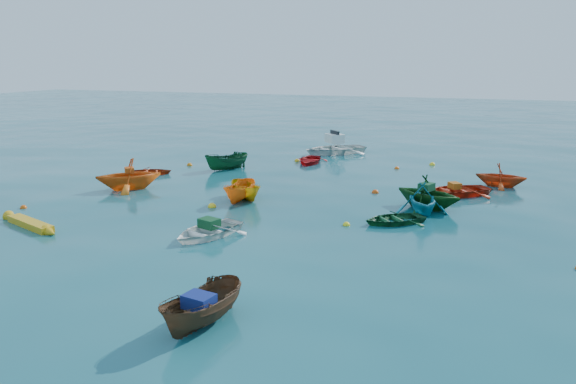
% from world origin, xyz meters
% --- Properties ---
extents(ground, '(160.00, 160.00, 0.00)m').
position_xyz_m(ground, '(0.00, 0.00, 0.00)').
color(ground, '#0A424E').
rests_on(ground, ground).
extents(dinghy_white_near, '(3.03, 3.57, 0.63)m').
position_xyz_m(dinghy_white_near, '(-1.01, -1.23, 0.00)').
color(dinghy_white_near, white).
rests_on(dinghy_white_near, ground).
extents(sampan_brown_mid, '(1.59, 3.02, 1.11)m').
position_xyz_m(sampan_brown_mid, '(2.31, -7.81, 0.00)').
color(sampan_brown_mid, '#4F311C').
rests_on(sampan_brown_mid, ground).
extents(dinghy_orange_w, '(4.26, 4.19, 1.70)m').
position_xyz_m(dinghy_orange_w, '(-8.46, 4.45, 0.00)').
color(dinghy_orange_w, orange).
rests_on(dinghy_orange_w, ground).
extents(sampan_yellow_mid, '(2.48, 2.42, 0.97)m').
position_xyz_m(sampan_yellow_mid, '(-1.97, 4.58, 0.00)').
color(sampan_yellow_mid, gold).
rests_on(sampan_yellow_mid, ground).
extents(dinghy_green_e, '(3.17, 3.03, 0.54)m').
position_xyz_m(dinghy_green_e, '(5.34, 2.90, 0.00)').
color(dinghy_green_e, '#114B26').
rests_on(dinghy_green_e, ground).
extents(dinghy_cyan_se, '(2.97, 3.22, 1.41)m').
position_xyz_m(dinghy_cyan_se, '(6.21, 4.92, 0.00)').
color(dinghy_cyan_se, teal).
rests_on(dinghy_cyan_se, ground).
extents(dinghy_red_nw, '(3.06, 2.80, 0.52)m').
position_xyz_m(dinghy_red_nw, '(-9.56, 7.97, 0.00)').
color(dinghy_red_nw, '#B7320F').
rests_on(dinghy_red_nw, ground).
extents(sampan_orange_n, '(1.07, 2.73, 1.05)m').
position_xyz_m(sampan_orange_n, '(-2.08, 4.14, 0.00)').
color(sampan_orange_n, orange).
rests_on(sampan_orange_n, ground).
extents(dinghy_green_n, '(3.82, 3.60, 1.60)m').
position_xyz_m(dinghy_green_n, '(6.38, 5.75, 0.00)').
color(dinghy_green_n, '#114A15').
rests_on(dinghy_green_n, ground).
extents(dinghy_red_ne, '(4.14, 3.90, 0.70)m').
position_xyz_m(dinghy_red_ne, '(7.44, 8.71, 0.00)').
color(dinghy_red_ne, red).
rests_on(dinghy_red_ne, ground).
extents(dinghy_red_far, '(2.30, 3.01, 0.59)m').
position_xyz_m(dinghy_red_far, '(-1.93, 14.60, 0.00)').
color(dinghy_red_far, red).
rests_on(dinghy_red_far, ground).
extents(dinghy_orange_far, '(2.72, 2.40, 1.33)m').
position_xyz_m(dinghy_orange_far, '(9.51, 11.51, 0.00)').
color(dinghy_orange_far, '#C73E12').
rests_on(dinghy_orange_far, ground).
extents(sampan_green_far, '(2.57, 3.02, 1.13)m').
position_xyz_m(sampan_green_far, '(-6.01, 10.89, 0.00)').
color(sampan_green_far, '#114826').
rests_on(sampan_green_far, ground).
extents(kayak_yellow, '(3.54, 1.75, 0.35)m').
position_xyz_m(kayak_yellow, '(-8.23, -2.52, 0.00)').
color(kayak_yellow, '#CA9412').
rests_on(kayak_yellow, ground).
extents(motorboat_white, '(5.44, 5.35, 1.52)m').
position_xyz_m(motorboat_white, '(-1.41, 18.78, 0.00)').
color(motorboat_white, white).
rests_on(motorboat_white, ground).
extents(tarp_green_a, '(0.87, 0.76, 0.35)m').
position_xyz_m(tarp_green_a, '(-0.97, -1.14, 0.49)').
color(tarp_green_a, '#114723').
rests_on(tarp_green_a, dinghy_white_near).
extents(tarp_blue_a, '(0.82, 0.68, 0.35)m').
position_xyz_m(tarp_blue_a, '(2.28, -7.96, 0.73)').
color(tarp_blue_a, navy).
rests_on(tarp_blue_a, sampan_brown_mid).
extents(tarp_orange_a, '(0.71, 0.73, 0.28)m').
position_xyz_m(tarp_orange_a, '(-8.42, 4.48, 0.99)').
color(tarp_orange_a, '#DA5616').
rests_on(tarp_orange_a, dinghy_orange_w).
extents(tarp_green_b, '(0.74, 0.83, 0.33)m').
position_xyz_m(tarp_green_b, '(6.29, 5.78, 0.96)').
color(tarp_green_b, '#124927').
rests_on(tarp_green_b, dinghy_green_n).
extents(tarp_orange_b, '(0.72, 0.76, 0.29)m').
position_xyz_m(tarp_orange_b, '(7.36, 8.65, 0.50)').
color(tarp_orange_b, '#B25712').
rests_on(tarp_orange_b, dinghy_red_ne).
extents(buoy_or_a, '(0.30, 0.30, 0.30)m').
position_xyz_m(buoy_or_a, '(-10.70, -0.36, 0.00)').
color(buoy_or_a, '#D5500B').
rests_on(buoy_or_a, ground).
extents(buoy_ye_a, '(0.30, 0.30, 0.30)m').
position_xyz_m(buoy_ye_a, '(3.59, 1.92, 0.00)').
color(buoy_ye_a, yellow).
rests_on(buoy_ye_a, ground).
extents(buoy_ye_b, '(0.31, 0.31, 0.31)m').
position_xyz_m(buoy_ye_b, '(-9.10, 4.31, 0.00)').
color(buoy_ye_b, gold).
rests_on(buoy_ye_b, ground).
extents(buoy_or_c, '(0.34, 0.34, 0.34)m').
position_xyz_m(buoy_or_c, '(-8.78, 11.25, 0.00)').
color(buoy_or_c, orange).
rests_on(buoy_or_c, ground).
extents(buoy_ye_c, '(0.38, 0.38, 0.38)m').
position_xyz_m(buoy_ye_c, '(-2.82, 2.66, 0.00)').
color(buoy_ye_c, yellow).
rests_on(buoy_ye_c, ground).
extents(buoy_or_d, '(0.36, 0.36, 0.36)m').
position_xyz_m(buoy_or_d, '(3.61, 7.85, 0.00)').
color(buoy_or_d, '#E44A0C').
rests_on(buoy_or_d, ground).
extents(buoy_ye_d, '(0.35, 0.35, 0.35)m').
position_xyz_m(buoy_ye_d, '(-2.90, 14.91, 0.00)').
color(buoy_ye_d, gold).
rests_on(buoy_ye_d, ground).
extents(buoy_or_e, '(0.31, 0.31, 0.31)m').
position_xyz_m(buoy_or_e, '(3.65, 14.52, 0.00)').
color(buoy_or_e, '#FF5D0D').
rests_on(buoy_or_e, ground).
extents(buoy_ye_e, '(0.37, 0.37, 0.37)m').
position_xyz_m(buoy_ye_e, '(5.56, 16.50, 0.00)').
color(buoy_ye_e, yellow).
rests_on(buoy_ye_e, ground).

